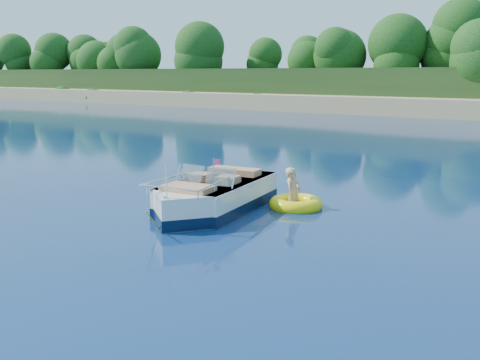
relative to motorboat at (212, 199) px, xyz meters
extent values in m
plane|color=#091645|center=(0.56, -1.48, -0.34)|extent=(160.00, 160.00, 0.00)
cylinder|color=#302010|center=(-44.44, 39.52, 2.56)|extent=(0.44, 0.44, 2.80)
sphere|color=black|center=(-44.44, 39.52, 5.22)|extent=(4.62, 4.62, 4.62)
cylinder|color=#302010|center=(-17.44, 39.02, 2.76)|extent=(0.44, 0.44, 3.20)
sphere|color=black|center=(-17.44, 39.02, 5.80)|extent=(5.28, 5.28, 5.28)
cube|color=white|center=(-0.05, 0.35, -0.06)|extent=(2.30, 3.71, 0.97)
cube|color=white|center=(0.17, -1.29, -0.06)|extent=(1.84, 1.84, 0.97)
cube|color=black|center=(-0.05, 0.35, -0.19)|extent=(2.33, 3.75, 0.28)
cube|color=black|center=(0.17, -1.29, -0.19)|extent=(1.87, 1.87, 0.28)
cube|color=tan|center=(-0.08, 0.63, 0.21)|extent=(1.79, 2.62, 0.09)
cube|color=white|center=(-0.05, 0.35, 0.40)|extent=(2.34, 3.72, 0.06)
cube|color=black|center=(-0.30, 2.25, -0.02)|extent=(0.55, 0.39, 0.83)
cube|color=#8C9EA5|center=(-0.37, -0.35, 0.67)|extent=(0.72, 0.25, 0.45)
cube|color=#8C9EA5|center=(0.45, -0.24, 0.67)|extent=(0.76, 0.43, 0.45)
cube|color=tan|center=(-0.43, 0.07, 0.43)|extent=(0.57, 0.57, 0.37)
cube|color=tan|center=(0.40, 0.18, 0.43)|extent=(0.57, 0.57, 0.37)
cube|color=tan|center=(-0.17, 1.27, 0.43)|extent=(1.50, 0.70, 0.35)
cube|color=tan|center=(0.15, -1.12, 0.41)|extent=(1.30, 0.85, 0.31)
cylinder|color=white|center=(0.27, -1.99, 0.82)|extent=(0.03, 0.03, 0.79)
cube|color=#FF271C|center=(0.37, -0.25, 1.04)|extent=(0.20, 0.04, 0.13)
cube|color=silver|center=(0.27, -2.03, 0.45)|extent=(0.10, 0.07, 0.05)
cylinder|color=yellow|center=(0.18, -2.37, -0.02)|extent=(0.48, 0.90, 0.71)
torus|color=yellow|center=(1.61, 1.60, -0.25)|extent=(1.80, 1.80, 0.38)
torus|color=red|center=(1.61, 1.60, -0.23)|extent=(1.48, 1.48, 0.12)
imported|color=tan|center=(1.54, 1.61, -0.34)|extent=(0.40, 0.83, 1.61)
camera|label=1|loc=(8.25, -10.70, 3.20)|focal=40.00mm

